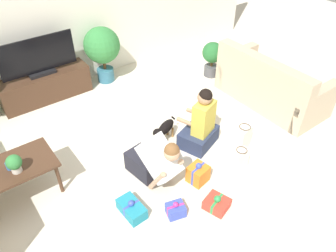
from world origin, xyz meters
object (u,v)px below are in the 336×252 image
Objects in this scene: mug at (10,165)px; potted_plant_back_right at (102,48)px; gift_box_a at (176,210)px; gift_box_c at (132,209)px; coffee_table at (14,170)px; tv_console at (46,87)px; potted_plant_corner_right at (212,56)px; tabletop_plant at (14,163)px; person_sitting at (201,125)px; gift_box_b at (198,174)px; sofa_right at (270,86)px; gift_bag_a at (240,161)px; gift_bag_b at (243,137)px; person_kneeling at (154,161)px; gift_box_d at (217,203)px; dog at (164,129)px; tv at (38,59)px.

potted_plant_back_right is at bearing 40.70° from mug.
gift_box_c is (-0.39, 0.31, 0.00)m from gift_box_a.
tv_console is (1.01, 1.84, -0.18)m from coffee_table.
potted_plant_corner_right is 3.87m from mug.
tabletop_plant is at bearing -116.79° from tv_console.
person_sitting reaches higher than gift_box_b.
potted_plant_back_right is at bearing 39.19° from sofa_right.
person_sitting is 1.49m from gift_box_c.
tabletop_plant reaches higher than gift_bag_a.
person_sitting is 1.28m from gift_box_a.
person_sitting is 0.61m from gift_bag_b.
potted_plant_back_right is 2.66m from person_kneeling.
gift_box_c is 1.01× the size of gift_bag_a.
gift_box_b reaches higher than gift_box_d.
tabletop_plant is (-0.98, -1.95, 0.36)m from tv_console.
sofa_right reaches higher than tv_console.
sofa_right reaches higher than dog.
sofa_right reaches higher than gift_box_b.
gift_bag_a is (-1.54, -0.82, -0.14)m from sofa_right.
gift_box_a is 0.50m from gift_box_c.
potted_plant_back_right is 3.40× the size of gift_box_b.
gift_box_b is at bearing 23.92° from gift_box_a.
gift_box_c is (-1.40, -0.44, -0.26)m from person_sitting.
potted_plant_back_right reaches higher than dog.
sofa_right is 1.47× the size of tv.
potted_plant_corner_right is 3.85m from tabletop_plant.
gift_bag_b is at bearing 28.88° from gift_box_d.
gift_box_a is (1.30, -1.32, -0.35)m from coffee_table.
gift_bag_a is (0.07, -0.69, -0.16)m from person_sitting.
tv_console is at bearing -81.28° from person_sitting.
gift_bag_a reaches higher than dog.
gift_box_a is at bearing 154.42° from gift_box_d.
person_kneeling reaches higher than coffee_table.
mug is (-1.85, 1.07, 0.40)m from gift_box_b.
gift_bag_b is at bearing -19.73° from coffee_table.
potted_plant_corner_right reaches higher than gift_box_b.
coffee_table is 7.61× the size of mug.
sofa_right is at bearing -38.24° from tv_console.
dog is 1.37× the size of gift_bag_b.
person_kneeling is at bearing -25.29° from tabletop_plant.
coffee_table is at bearing 46.55° from mug.
person_sitting is at bearing -84.69° from potted_plant_back_right.
gift_box_d is at bearing -151.12° from gift_bag_b.
potted_plant_back_right is 2.81m from tabletop_plant.
mug is (-1.42, 0.74, 0.18)m from person_kneeling.
tv_console is 1.16m from potted_plant_back_right.
potted_plant_corner_right reaches higher than gift_box_a.
potted_plant_back_right is (1.08, -0.05, -0.10)m from tv.
gift_box_b is 0.91m from gift_bag_b.
tv is at bearing -81.28° from person_sitting.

